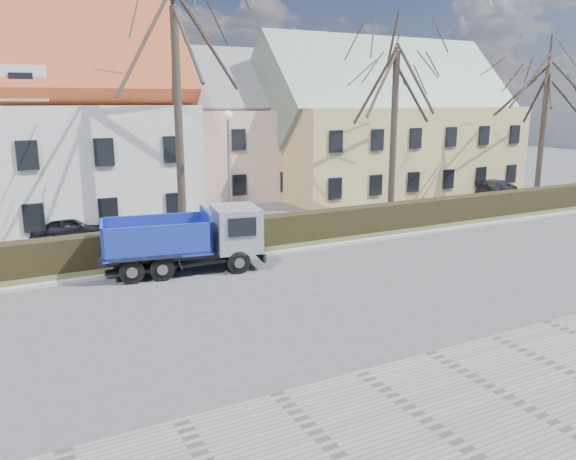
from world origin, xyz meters
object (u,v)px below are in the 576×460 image
streetlight (229,179)px  parked_car_a (70,228)px  dump_truck (178,240)px  cart_frame (168,263)px  parked_car_b (497,187)px

streetlight → parked_car_a: (-6.37, 4.37, -2.44)m
dump_truck → cart_frame: 0.98m
parked_car_a → cart_frame: bearing=-153.6°
dump_truck → parked_car_a: 7.89m
parked_car_a → streetlight: bearing=-118.5°
parked_car_a → parked_car_b: 28.02m
streetlight → parked_car_a: streetlight is taller
cart_frame → parked_car_b: bearing=15.6°
cart_frame → parked_car_b: parked_car_b is taller
streetlight → dump_truck: bearing=-139.0°
streetlight → parked_car_b: (21.65, 4.29, -2.49)m
cart_frame → parked_car_a: 7.62m
dump_truck → parked_car_a: dump_truck is taller
cart_frame → parked_car_a: parked_car_a is taller
dump_truck → streetlight: bearing=50.6°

